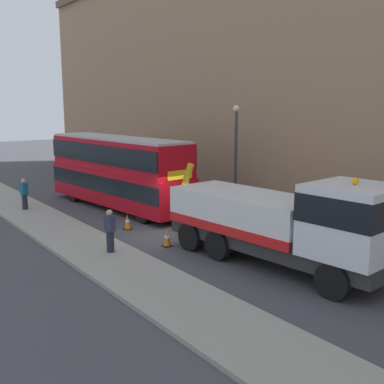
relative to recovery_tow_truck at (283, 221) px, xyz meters
name	(u,v)px	position (x,y,z in m)	size (l,w,h in m)	color
ground_plane	(175,234)	(-6.06, -0.57, -1.76)	(120.00, 120.00, 0.00)	#424247
near_kerb	(91,249)	(-6.06, -4.77, -1.68)	(60.00, 2.80, 0.15)	gray
building_facade	(290,61)	(-6.06, 6.71, 6.31)	(60.00, 1.50, 16.00)	#9E7A5B
recovery_tow_truck	(283,221)	(0.00, 0.00, 0.00)	(10.23, 3.46, 3.67)	#2D2D2D
double_decker_bus	(117,169)	(-12.63, -0.04, 0.47)	(11.19, 3.56, 4.06)	#B70C19
pedestrian_onlooker	(24,194)	(-14.71, -4.72, -0.77)	(0.42, 0.48, 1.71)	#232333
pedestrian_bystander	(110,231)	(-4.97, -4.41, -0.77)	(0.45, 0.36, 1.71)	#232333
traffic_cone_near_bus	(127,222)	(-8.12, -1.93, -1.42)	(0.36, 0.36, 0.72)	orange
traffic_cone_midway	(167,238)	(-4.68, -1.93, -1.42)	(0.36, 0.36, 0.72)	orange
street_lamp	(236,150)	(-7.70, 4.51, 1.71)	(0.36, 0.36, 5.83)	#38383D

